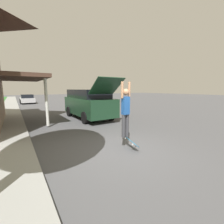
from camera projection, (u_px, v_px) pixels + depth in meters
name	position (u px, v px, depth m)	size (l,w,h in m)	color
ground_plane	(121.00, 149.00, 5.51)	(120.00, 120.00, 0.00)	#49494C
sidewalk	(7.00, 127.00, 8.50)	(1.80, 80.00, 0.10)	gray
suv_parked	(88.00, 103.00, 11.18)	(2.21, 5.85, 2.84)	#193823
car_down_street	(27.00, 99.00, 23.14)	(1.97, 4.57, 1.37)	#B7B7BC
skateboarder	(126.00, 109.00, 5.45)	(0.41, 0.24, 2.03)	#38383D
skateboard	(131.00, 141.00, 5.48)	(0.29, 0.80, 0.30)	#236B99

